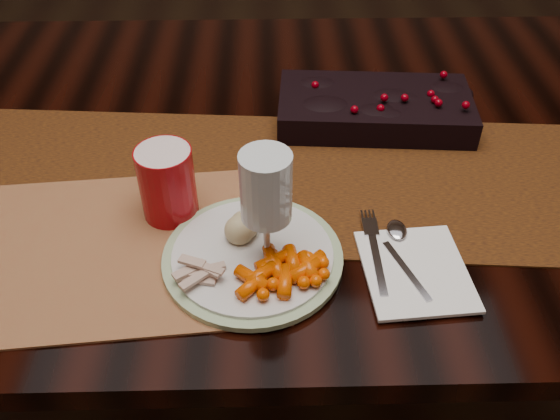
{
  "coord_description": "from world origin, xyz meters",
  "views": [
    {
      "loc": [
        -0.0,
        -0.87,
        1.35
      ],
      "look_at": [
        0.01,
        -0.25,
        0.8
      ],
      "focal_mm": 38.0,
      "sensor_mm": 36.0,
      "label": 1
    }
  ],
  "objects_px": {
    "placemat_main": "(128,248)",
    "dinner_plate": "(253,256)",
    "mashed_potatoes": "(239,223)",
    "napkin": "(415,270)",
    "turkey_shreds": "(202,272)",
    "red_cup": "(167,183)",
    "wine_glass": "(266,214)",
    "centerpiece": "(375,104)",
    "baby_carrots": "(282,270)",
    "dining_table": "(271,279)"
  },
  "relations": [
    {
      "from": "baby_carrots",
      "to": "napkin",
      "type": "height_order",
      "value": "baby_carrots"
    },
    {
      "from": "mashed_potatoes",
      "to": "wine_glass",
      "type": "bearing_deg",
      "value": -46.89
    },
    {
      "from": "centerpiece",
      "to": "dinner_plate",
      "type": "height_order",
      "value": "centerpiece"
    },
    {
      "from": "napkin",
      "to": "red_cup",
      "type": "distance_m",
      "value": 0.37
    },
    {
      "from": "red_cup",
      "to": "centerpiece",
      "type": "bearing_deg",
      "value": 35.83
    },
    {
      "from": "baby_carrots",
      "to": "wine_glass",
      "type": "relative_size",
      "value": 0.53
    },
    {
      "from": "centerpiece",
      "to": "turkey_shreds",
      "type": "xyz_separation_m",
      "value": [
        -0.28,
        -0.39,
        -0.01
      ]
    },
    {
      "from": "placemat_main",
      "to": "wine_glass",
      "type": "relative_size",
      "value": 2.37
    },
    {
      "from": "turkey_shreds",
      "to": "napkin",
      "type": "distance_m",
      "value": 0.29
    },
    {
      "from": "dining_table",
      "to": "baby_carrots",
      "type": "relative_size",
      "value": 18.4
    },
    {
      "from": "red_cup",
      "to": "baby_carrots",
      "type": "bearing_deg",
      "value": -41.34
    },
    {
      "from": "turkey_shreds",
      "to": "napkin",
      "type": "relative_size",
      "value": 0.47
    },
    {
      "from": "turkey_shreds",
      "to": "red_cup",
      "type": "height_order",
      "value": "red_cup"
    },
    {
      "from": "centerpiece",
      "to": "napkin",
      "type": "height_order",
      "value": "centerpiece"
    },
    {
      "from": "turkey_shreds",
      "to": "red_cup",
      "type": "bearing_deg",
      "value": 111.64
    },
    {
      "from": "placemat_main",
      "to": "baby_carrots",
      "type": "height_order",
      "value": "baby_carrots"
    },
    {
      "from": "placemat_main",
      "to": "mashed_potatoes",
      "type": "xyz_separation_m",
      "value": [
        0.16,
        0.01,
        0.04
      ]
    },
    {
      "from": "centerpiece",
      "to": "red_cup",
      "type": "relative_size",
      "value": 3.04
    },
    {
      "from": "wine_glass",
      "to": "centerpiece",
      "type": "bearing_deg",
      "value": 60.88
    },
    {
      "from": "baby_carrots",
      "to": "mashed_potatoes",
      "type": "xyz_separation_m",
      "value": [
        -0.06,
        0.08,
        0.01
      ]
    },
    {
      "from": "mashed_potatoes",
      "to": "turkey_shreds",
      "type": "distance_m",
      "value": 0.09
    },
    {
      "from": "dinner_plate",
      "to": "mashed_potatoes",
      "type": "distance_m",
      "value": 0.05
    },
    {
      "from": "placemat_main",
      "to": "baby_carrots",
      "type": "distance_m",
      "value": 0.23
    },
    {
      "from": "placemat_main",
      "to": "red_cup",
      "type": "xyz_separation_m",
      "value": [
        0.06,
        0.07,
        0.06
      ]
    },
    {
      "from": "placemat_main",
      "to": "dining_table",
      "type": "bearing_deg",
      "value": 48.2
    },
    {
      "from": "turkey_shreds",
      "to": "napkin",
      "type": "xyz_separation_m",
      "value": [
        0.29,
        0.02,
        -0.02
      ]
    },
    {
      "from": "wine_glass",
      "to": "mashed_potatoes",
      "type": "bearing_deg",
      "value": 133.11
    },
    {
      "from": "dining_table",
      "to": "mashed_potatoes",
      "type": "height_order",
      "value": "mashed_potatoes"
    },
    {
      "from": "napkin",
      "to": "red_cup",
      "type": "height_order",
      "value": "red_cup"
    },
    {
      "from": "red_cup",
      "to": "wine_glass",
      "type": "relative_size",
      "value": 0.61
    },
    {
      "from": "dinner_plate",
      "to": "napkin",
      "type": "distance_m",
      "value": 0.22
    },
    {
      "from": "centerpiece",
      "to": "red_cup",
      "type": "height_order",
      "value": "red_cup"
    },
    {
      "from": "centerpiece",
      "to": "baby_carrots",
      "type": "height_order",
      "value": "centerpiece"
    },
    {
      "from": "mashed_potatoes",
      "to": "napkin",
      "type": "height_order",
      "value": "mashed_potatoes"
    },
    {
      "from": "turkey_shreds",
      "to": "napkin",
      "type": "bearing_deg",
      "value": 3.17
    },
    {
      "from": "dining_table",
      "to": "mashed_potatoes",
      "type": "distance_m",
      "value": 0.49
    },
    {
      "from": "placemat_main",
      "to": "dinner_plate",
      "type": "height_order",
      "value": "dinner_plate"
    },
    {
      "from": "placemat_main",
      "to": "baby_carrots",
      "type": "bearing_deg",
      "value": -22.82
    },
    {
      "from": "dinner_plate",
      "to": "wine_glass",
      "type": "xyz_separation_m",
      "value": [
        0.02,
        -0.0,
        0.08
      ]
    },
    {
      "from": "red_cup",
      "to": "wine_glass",
      "type": "bearing_deg",
      "value": -36.48
    },
    {
      "from": "turkey_shreds",
      "to": "wine_glass",
      "type": "bearing_deg",
      "value": 24.78
    },
    {
      "from": "dinner_plate",
      "to": "napkin",
      "type": "xyz_separation_m",
      "value": [
        0.22,
        -0.03,
        -0.0
      ]
    },
    {
      "from": "red_cup",
      "to": "wine_glass",
      "type": "distance_m",
      "value": 0.18
    },
    {
      "from": "baby_carrots",
      "to": "turkey_shreds",
      "type": "height_order",
      "value": "same"
    },
    {
      "from": "centerpiece",
      "to": "wine_glass",
      "type": "distance_m",
      "value": 0.41
    },
    {
      "from": "placemat_main",
      "to": "napkin",
      "type": "bearing_deg",
      "value": -12.98
    },
    {
      "from": "centerpiece",
      "to": "napkin",
      "type": "bearing_deg",
      "value": -89.33
    },
    {
      "from": "dining_table",
      "to": "centerpiece",
      "type": "bearing_deg",
      "value": 14.12
    },
    {
      "from": "dinner_plate",
      "to": "red_cup",
      "type": "xyz_separation_m",
      "value": [
        -0.12,
        0.1,
        0.05
      ]
    },
    {
      "from": "dinner_plate",
      "to": "red_cup",
      "type": "height_order",
      "value": "red_cup"
    }
  ]
}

